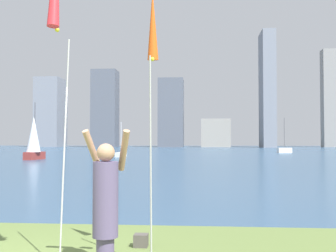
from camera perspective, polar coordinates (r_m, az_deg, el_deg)
name	(u,v)px	position (r m, az deg, el deg)	size (l,w,h in m)	color
ground	(180,153)	(56.15, 1.71, -3.76)	(120.00, 138.00, 0.12)	#5B7038
person	(106,200)	(5.83, -8.54, -9.97)	(0.70, 0.51, 1.90)	#594C72
kite_flag_right	(153,32)	(6.14, -2.12, 12.69)	(0.16, 0.44, 3.94)	#B2B2B7
bag	(141,240)	(7.09, -3.73, -15.36)	(0.22, 0.21, 0.21)	#4C4742
sailboat_2	(284,150)	(59.23, 15.66, -3.18)	(2.09, 1.22, 4.79)	white
sailboat_3	(121,154)	(43.57, -6.46, -3.84)	(0.81, 2.58, 3.60)	silver
sailboat_5	(34,139)	(38.92, -17.90, -1.66)	(1.39, 2.57, 5.12)	maroon
skyline_tower_0	(51,113)	(109.97, -15.77, 1.77)	(6.12, 8.00, 17.37)	gray
skyline_tower_1	(105,109)	(103.17, -8.62, 2.36)	(6.02, 5.41, 18.81)	#565B66
skyline_tower_2	(171,113)	(101.51, 0.43, 1.78)	(5.99, 6.52, 16.57)	#565B66
skyline_tower_3	(215,133)	(103.35, 6.52, -0.97)	(7.07, 7.13, 6.86)	gray
skyline_tower_4	(267,90)	(101.24, 13.44, 4.87)	(3.01, 7.89, 27.25)	gray
skyline_tower_5	(332,98)	(109.05, 21.51, 3.56)	(4.61, 3.15, 23.80)	gray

